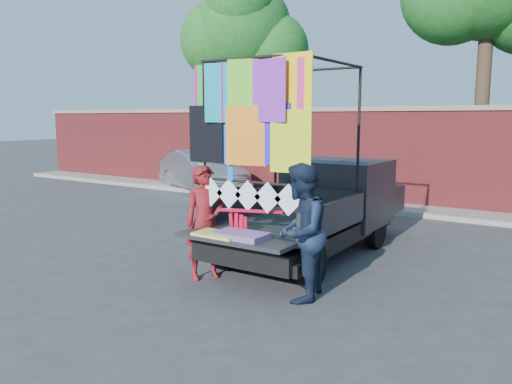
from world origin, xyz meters
The scene contains 9 objects.
ground centered at (0.00, 0.00, 0.00)m, with size 90.00×90.00×0.00m, color #38383A.
brick_wall centered at (0.00, 7.00, 1.33)m, with size 30.00×0.45×2.61m.
curb centered at (0.00, 6.30, 0.06)m, with size 30.00×1.20×0.12m, color gray.
tree_left centered at (-6.48, 8.12, 5.12)m, with size 4.20×3.30×7.05m.
pickup_truck centered at (-0.42, 1.98, 0.79)m, with size 1.97×4.94×3.11m.
sedan centered at (-6.70, 6.17, 0.65)m, with size 1.38×3.97×1.31m, color #A3A5A9.
woman centered at (-1.17, -0.46, 0.83)m, with size 0.61×0.40×1.66m, color maroon.
man centered at (0.39, -0.47, 0.89)m, with size 0.86×0.67×1.77m, color #162238.
streamer_bundle centered at (-0.49, -0.48, 0.90)m, with size 0.86×0.36×0.63m.
Camera 1 is at (3.32, -5.93, 2.33)m, focal length 35.00 mm.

